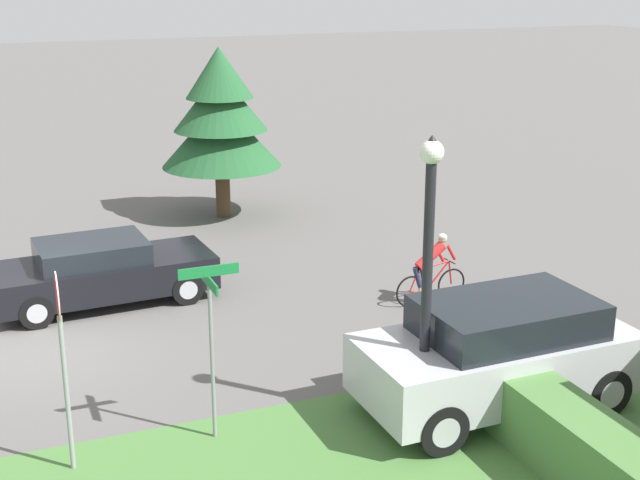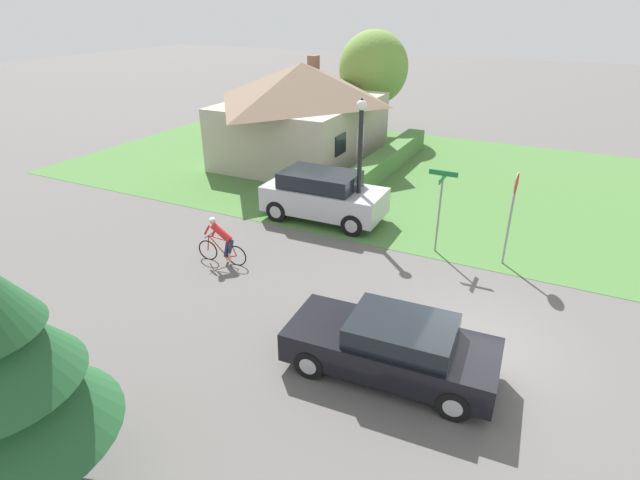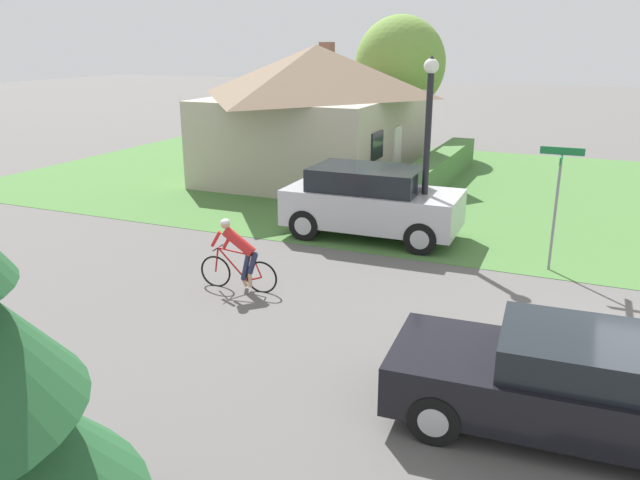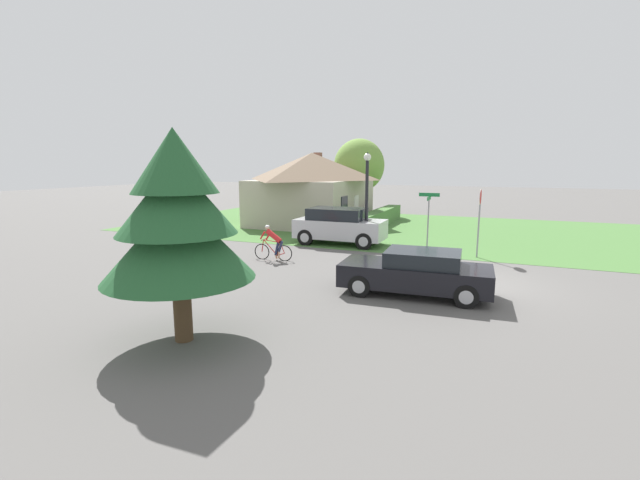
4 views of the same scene
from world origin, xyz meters
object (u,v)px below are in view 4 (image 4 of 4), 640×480
Objects in this scene: street_name_sign at (428,212)px; conifer_tall_near at (177,216)px; sedan_left_lane at (416,273)px; street_lamp at (367,189)px; stop_sign at (480,210)px; deciduous_tree_right at (359,166)px; cottage_house at (312,187)px; cyclist at (273,243)px; parked_suv_right at (339,226)px.

street_name_sign is 12.51m from conifer_tall_near.
street_lamp reaches higher than sedan_left_lane.
deciduous_tree_right is (13.99, 9.90, 1.82)m from stop_sign.
deciduous_tree_right reaches higher than sedan_left_lane.
cottage_house is at bearing 49.98° from street_name_sign.
conifer_tall_near reaches higher than street_name_sign.
cottage_house is 13.45m from stop_sign.
cottage_house is 5.26× the size of cyclist.
stop_sign is 0.65× the size of street_lamp.
street_name_sign is (6.34, 0.67, 1.21)m from sedan_left_lane.
deciduous_tree_right reaches higher than conifer_tall_near.
parked_suv_right is 6.75m from stop_sign.
cottage_house is at bearing 15.63° from conifer_tall_near.
street_lamp is 1.66× the size of street_name_sign.
conifer_tall_near reaches higher than street_lamp.
street_name_sign is 0.46× the size of deciduous_tree_right.
cyclist is 7.00m from street_name_sign.
stop_sign is 2.13m from street_name_sign.
parked_suv_right is (4.54, -1.29, 0.22)m from cyclist.
cottage_house reaches higher than street_name_sign.
deciduous_tree_right reaches higher than parked_suv_right.
stop_sign is at bearing -25.31° from conifer_tall_near.
conifer_tall_near reaches higher than parked_suv_right.
parked_suv_right is 0.94× the size of conifer_tall_near.
cottage_house is at bearing -78.62° from cyclist.
conifer_tall_near is (-12.71, -0.92, 1.92)m from parked_suv_right.
stop_sign is at bearing -97.87° from street_lamp.
street_lamp reaches higher than street_name_sign.
cyclist is 5.72m from street_lamp.
street_name_sign is at bearing 169.16° from parked_suv_right.
stop_sign is 5.34m from street_lamp.
stop_sign is 0.62× the size of conifer_tall_near.
deciduous_tree_right is at bearing -88.26° from cyclist.
stop_sign reaches higher than cyclist.
parked_suv_right is at bearing -57.17° from sedan_left_lane.
street_lamp is at bearing 75.09° from street_name_sign.
stop_sign is 13.36m from conifer_tall_near.
street_lamp is at bearing -178.53° from parked_suv_right.
conifer_tall_near is (-11.95, 3.58, 0.96)m from street_name_sign.
cyclist is 0.29× the size of deciduous_tree_right.
stop_sign is 17.24m from deciduous_tree_right.
cyclist is at bearing 15.08° from conifer_tall_near.
conifer_tall_near is at bearing -170.83° from deciduous_tree_right.
sedan_left_lane is 8.39m from street_lamp.
stop_sign reaches higher than parked_suv_right.
cottage_house is at bearing -57.49° from parked_suv_right.
parked_suv_right is 0.74× the size of deciduous_tree_right.
cottage_house is at bearing 41.23° from street_lamp.
sedan_left_lane is 1.68× the size of street_name_sign.
street_lamp is at bearing -65.35° from sedan_left_lane.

